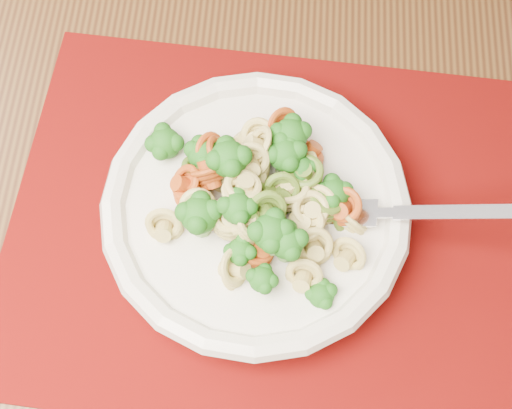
{
  "coord_description": "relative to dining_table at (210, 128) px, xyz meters",
  "views": [
    {
      "loc": [
        0.55,
        -0.19,
        1.33
      ],
      "look_at": [
        0.55,
        0.02,
        0.83
      ],
      "focal_mm": 50.0,
      "sensor_mm": 36.0,
      "label": 1
    }
  ],
  "objects": [
    {
      "name": "placemat",
      "position": [
        0.06,
        -0.15,
        0.11
      ],
      "size": [
        0.47,
        0.38,
        0.0
      ],
      "primitive_type": "cube",
      "rotation": [
        0.0,
        0.0,
        -0.12
      ],
      "color": "#590903",
      "rests_on": "dining_table"
    },
    {
      "name": "dining_table",
      "position": [
        0.0,
        0.0,
        0.0
      ],
      "size": [
        1.43,
        0.96,
        0.78
      ],
      "rotation": [
        0.0,
        0.0,
        -0.06
      ],
      "color": "#553718",
      "rests_on": "ground"
    },
    {
      "name": "fork",
      "position": [
        0.13,
        -0.16,
        0.16
      ],
      "size": [
        0.18,
        0.05,
        0.08
      ],
      "primitive_type": null,
      "rotation": [
        0.0,
        -0.35,
        -0.13
      ],
      "color": "silver",
      "rests_on": "pasta_bowl"
    },
    {
      "name": "pasta_broccoli_heap",
      "position": [
        0.05,
        -0.15,
        0.16
      ],
      "size": [
        0.21,
        0.21,
        0.06
      ],
      "primitive_type": null,
      "color": "#C7BB62",
      "rests_on": "pasta_bowl"
    },
    {
      "name": "pasta_bowl",
      "position": [
        0.05,
        -0.15,
        0.14
      ],
      "size": [
        0.24,
        0.24,
        0.05
      ],
      "color": "silver",
      "rests_on": "placemat"
    }
  ]
}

